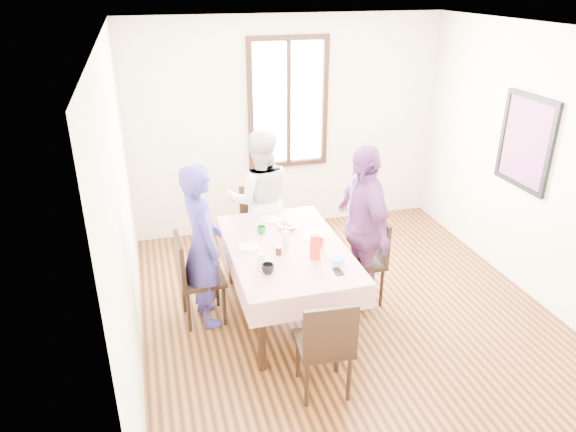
# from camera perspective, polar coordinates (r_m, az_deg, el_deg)

# --- Properties ---
(ground) EXTENTS (4.50, 4.50, 0.00)m
(ground) POSITION_cam_1_polar(r_m,az_deg,el_deg) (5.42, 6.49, -10.59)
(ground) COLOR black
(ground) RESTS_ON ground
(back_wall) EXTENTS (4.00, 0.00, 4.00)m
(back_wall) POSITION_cam_1_polar(r_m,az_deg,el_deg) (6.80, -0.03, 9.58)
(back_wall) COLOR #EFE2C3
(back_wall) RESTS_ON ground
(right_wall) EXTENTS (0.00, 4.50, 4.50)m
(right_wall) POSITION_cam_1_polar(r_m,az_deg,el_deg) (5.82, 25.83, 4.49)
(right_wall) COLOR #EFE2C3
(right_wall) RESTS_ON ground
(window_frame) EXTENTS (1.02, 0.06, 1.62)m
(window_frame) POSITION_cam_1_polar(r_m,az_deg,el_deg) (6.71, 0.01, 12.01)
(window_frame) COLOR black
(window_frame) RESTS_ON back_wall
(window_pane) EXTENTS (0.90, 0.02, 1.50)m
(window_pane) POSITION_cam_1_polar(r_m,az_deg,el_deg) (6.72, -0.01, 12.03)
(window_pane) COLOR white
(window_pane) RESTS_ON back_wall
(art_poster) EXTENTS (0.04, 0.76, 0.96)m
(art_poster) POSITION_cam_1_polar(r_m,az_deg,el_deg) (5.97, 24.22, 7.27)
(art_poster) COLOR red
(art_poster) RESTS_ON right_wall
(dining_table) EXTENTS (0.96, 1.59, 0.75)m
(dining_table) POSITION_cam_1_polar(r_m,az_deg,el_deg) (5.21, -0.15, -7.05)
(dining_table) COLOR black
(dining_table) RESTS_ON ground
(tablecloth) EXTENTS (1.08, 1.71, 0.01)m
(tablecloth) POSITION_cam_1_polar(r_m,az_deg,el_deg) (5.02, -0.15, -3.34)
(tablecloth) COLOR #610B12
(tablecloth) RESTS_ON dining_table
(chair_left) EXTENTS (0.44, 0.44, 0.91)m
(chair_left) POSITION_cam_1_polar(r_m,az_deg,el_deg) (5.18, -9.24, -6.62)
(chair_left) COLOR black
(chair_left) RESTS_ON ground
(chair_right) EXTENTS (0.44, 0.44, 0.91)m
(chair_right) POSITION_cam_1_polar(r_m,az_deg,el_deg) (5.45, 7.88, -4.81)
(chair_right) COLOR black
(chair_right) RESTS_ON ground
(chair_far) EXTENTS (0.42, 0.42, 0.91)m
(chair_far) POSITION_cam_1_polar(r_m,az_deg,el_deg) (6.11, -2.89, -1.22)
(chair_far) COLOR black
(chair_far) RESTS_ON ground
(chair_near) EXTENTS (0.45, 0.45, 0.91)m
(chair_near) POSITION_cam_1_polar(r_m,az_deg,el_deg) (4.31, 3.84, -13.46)
(chair_near) COLOR black
(chair_near) RESTS_ON ground
(person_left) EXTENTS (0.49, 0.65, 1.60)m
(person_left) POSITION_cam_1_polar(r_m,az_deg,el_deg) (5.01, -9.26, -3.19)
(person_left) COLOR navy
(person_left) RESTS_ON ground
(person_far) EXTENTS (0.87, 0.73, 1.61)m
(person_far) POSITION_cam_1_polar(r_m,az_deg,el_deg) (5.94, -2.91, 1.72)
(person_far) COLOR beige
(person_far) RESTS_ON ground
(person_right) EXTENTS (0.47, 1.01, 1.68)m
(person_right) POSITION_cam_1_polar(r_m,az_deg,el_deg) (5.26, 7.91, -1.17)
(person_right) COLOR #713C7D
(person_right) RESTS_ON ground
(mug_black) EXTENTS (0.12, 0.12, 0.09)m
(mug_black) POSITION_cam_1_polar(r_m,az_deg,el_deg) (4.57, -2.18, -5.69)
(mug_black) COLOR black
(mug_black) RESTS_ON tablecloth
(mug_flag) EXTENTS (0.12, 0.12, 0.08)m
(mug_flag) POSITION_cam_1_polar(r_m,az_deg,el_deg) (5.01, 3.46, -2.89)
(mug_flag) COLOR red
(mug_flag) RESTS_ON tablecloth
(mug_green) EXTENTS (0.11, 0.11, 0.07)m
(mug_green) POSITION_cam_1_polar(r_m,az_deg,el_deg) (5.26, -2.87, -1.50)
(mug_green) COLOR #0C7226
(mug_green) RESTS_ON tablecloth
(serving_bowl) EXTENTS (0.21, 0.21, 0.05)m
(serving_bowl) POSITION_cam_1_polar(r_m,az_deg,el_deg) (5.36, -0.08, -1.12)
(serving_bowl) COLOR white
(serving_bowl) RESTS_ON tablecloth
(juice_carton) EXTENTS (0.08, 0.08, 0.24)m
(juice_carton) POSITION_cam_1_polar(r_m,az_deg,el_deg) (4.76, 2.93, -3.34)
(juice_carton) COLOR red
(juice_carton) RESTS_ON tablecloth
(butter_tub) EXTENTS (0.10, 0.10, 0.05)m
(butter_tub) POSITION_cam_1_polar(r_m,az_deg,el_deg) (4.72, 5.36, -5.01)
(butter_tub) COLOR white
(butter_tub) RESTS_ON tablecloth
(jam_jar) EXTENTS (0.06, 0.06, 0.08)m
(jam_jar) POSITION_cam_1_polar(r_m,az_deg,el_deg) (4.86, -1.02, -3.75)
(jam_jar) COLOR black
(jam_jar) RESTS_ON tablecloth
(drinking_glass) EXTENTS (0.07, 0.07, 0.10)m
(drinking_glass) POSITION_cam_1_polar(r_m,az_deg,el_deg) (4.72, -2.86, -4.58)
(drinking_glass) COLOR silver
(drinking_glass) RESTS_ON tablecloth
(smartphone) EXTENTS (0.07, 0.14, 0.01)m
(smartphone) POSITION_cam_1_polar(r_m,az_deg,el_deg) (4.62, 5.38, -5.97)
(smartphone) COLOR black
(smartphone) RESTS_ON tablecloth
(flower_vase) EXTENTS (0.07, 0.07, 0.14)m
(flower_vase) POSITION_cam_1_polar(r_m,az_deg,el_deg) (5.03, -0.26, -2.36)
(flower_vase) COLOR silver
(flower_vase) RESTS_ON tablecloth
(plate_left) EXTENTS (0.20, 0.20, 0.01)m
(plate_left) POSITION_cam_1_polar(r_m,az_deg,el_deg) (5.01, -4.22, -3.32)
(plate_left) COLOR white
(plate_left) RESTS_ON tablecloth
(plate_right) EXTENTS (0.20, 0.20, 0.01)m
(plate_right) POSITION_cam_1_polar(r_m,az_deg,el_deg) (5.19, 2.64, -2.24)
(plate_right) COLOR white
(plate_right) RESTS_ON tablecloth
(plate_far) EXTENTS (0.20, 0.20, 0.01)m
(plate_far) POSITION_cam_1_polar(r_m,az_deg,el_deg) (5.56, -1.86, -0.34)
(plate_far) COLOR white
(plate_far) RESTS_ON tablecloth
(butter_lid) EXTENTS (0.12, 0.12, 0.01)m
(butter_lid) POSITION_cam_1_polar(r_m,az_deg,el_deg) (4.70, 5.38, -4.67)
(butter_lid) COLOR blue
(butter_lid) RESTS_ON butter_tub
(flower_bunch) EXTENTS (0.09, 0.09, 0.10)m
(flower_bunch) POSITION_cam_1_polar(r_m,az_deg,el_deg) (4.98, -0.26, -1.15)
(flower_bunch) COLOR yellow
(flower_bunch) RESTS_ON flower_vase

